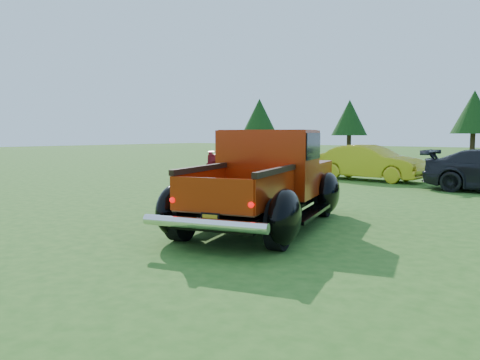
{
  "coord_description": "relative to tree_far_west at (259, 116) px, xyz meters",
  "views": [
    {
      "loc": [
        5.34,
        -7.07,
        1.78
      ],
      "look_at": [
        -0.5,
        0.2,
        0.86
      ],
      "focal_mm": 35.0,
      "sensor_mm": 36.0,
      "label": 1
    }
  ],
  "objects": [
    {
      "name": "ground",
      "position": [
        22.0,
        -30.0,
        -3.52
      ],
      "size": [
        120.0,
        120.0,
        0.0
      ],
      "primitive_type": "plane",
      "color": "#2A5C1A",
      "rests_on": "ground"
    },
    {
      "name": "tree_far_west",
      "position": [
        0.0,
        0.0,
        0.0
      ],
      "size": [
        3.33,
        3.33,
        5.2
      ],
      "color": "#332114",
      "rests_on": "ground"
    },
    {
      "name": "tree_west",
      "position": [
        10.0,
        -1.0,
        -0.41
      ],
      "size": [
        2.94,
        2.94,
        4.6
      ],
      "color": "#332114",
      "rests_on": "ground"
    },
    {
      "name": "pickup_truck",
      "position": [
        22.01,
        -29.53,
        -2.64
      ],
      "size": [
        3.47,
        5.32,
        1.86
      ],
      "rotation": [
        0.0,
        0.0,
        0.29
      ],
      "color": "black",
      "rests_on": "ground"
    },
    {
      "name": "tree_mid_left",
      "position": [
        19.0,
        1.0,
        -0.14
      ],
      "size": [
        3.2,
        3.2,
        5.0
      ],
      "color": "#332114",
      "rests_on": "ground"
    },
    {
      "name": "show_car_yellow",
      "position": [
        20.03,
        -20.0,
        -2.84
      ],
      "size": [
        4.19,
        1.63,
        1.36
      ],
      "primitive_type": "imported",
      "rotation": [
        0.0,
        0.0,
        1.52
      ],
      "color": "gold",
      "rests_on": "ground"
    },
    {
      "name": "show_car_red",
      "position": [
        15.5,
        -21.37,
        -2.79
      ],
      "size": [
        4.27,
        1.74,
        1.45
      ],
      "primitive_type": "imported",
      "rotation": [
        0.0,
        0.0,
        1.58
      ],
      "color": "maroon",
      "rests_on": "ground"
    }
  ]
}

